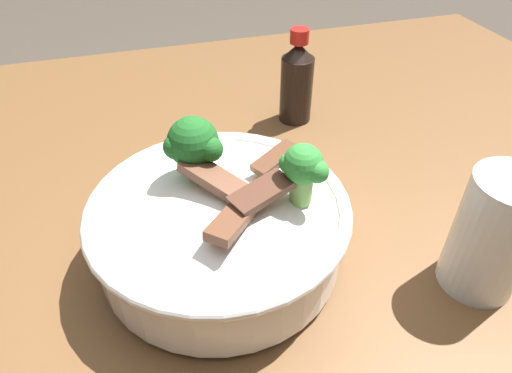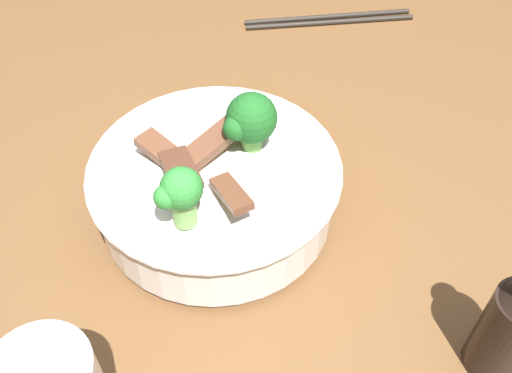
% 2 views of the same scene
% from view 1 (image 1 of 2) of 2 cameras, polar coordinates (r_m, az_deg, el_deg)
% --- Properties ---
extents(dining_table, '(1.20, 0.95, 0.78)m').
position_cam_1_polar(dining_table, '(0.57, 0.43, -9.76)').
color(dining_table, brown).
rests_on(dining_table, ground).
extents(rice_bowl, '(0.23, 0.23, 0.14)m').
position_cam_1_polar(rice_bowl, '(0.41, -4.59, -4.43)').
color(rice_bowl, white).
rests_on(rice_bowl, dining_table).
extents(drinking_glass, '(0.07, 0.07, 0.12)m').
position_cam_1_polar(drinking_glass, '(0.43, 27.61, -6.15)').
color(drinking_glass, white).
rests_on(drinking_glass, dining_table).
extents(soy_sauce_bottle, '(0.04, 0.04, 0.13)m').
position_cam_1_polar(soy_sauce_bottle, '(0.62, 5.18, 13.08)').
color(soy_sauce_bottle, black).
rests_on(soy_sauce_bottle, dining_table).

